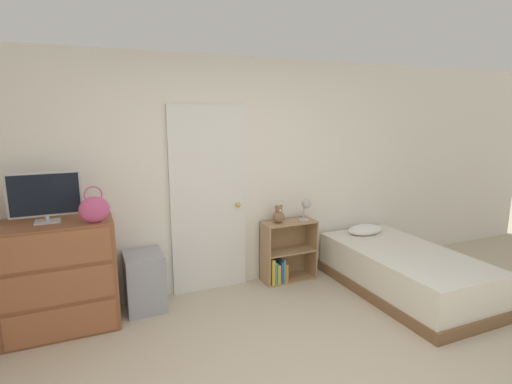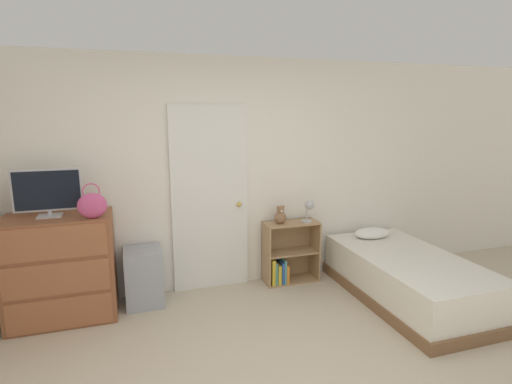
{
  "view_description": "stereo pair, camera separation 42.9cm",
  "coord_description": "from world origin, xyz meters",
  "px_view_note": "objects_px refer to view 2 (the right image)",
  "views": [
    {
      "loc": [
        -1.3,
        -1.89,
        1.97
      ],
      "look_at": [
        0.39,
        1.97,
        1.12
      ],
      "focal_mm": 28.0,
      "sensor_mm": 36.0,
      "label": 1
    },
    {
      "loc": [
        -0.9,
        -2.04,
        1.97
      ],
      "look_at": [
        0.39,
        1.97,
        1.12
      ],
      "focal_mm": 28.0,
      "sensor_mm": 36.0,
      "label": 2
    }
  ],
  "objects_px": {
    "dresser": "(61,268)",
    "desk_lamp": "(309,207)",
    "handbag": "(92,205)",
    "storage_bin": "(144,277)",
    "tv": "(48,192)",
    "bed": "(407,277)",
    "bookshelf": "(286,257)",
    "teddy_bear": "(280,216)"
  },
  "relations": [
    {
      "from": "teddy_bear",
      "to": "dresser",
      "type": "bearing_deg",
      "value": -176.7
    },
    {
      "from": "dresser",
      "to": "tv",
      "type": "relative_size",
      "value": 1.72
    },
    {
      "from": "desk_lamp",
      "to": "bed",
      "type": "relative_size",
      "value": 0.14
    },
    {
      "from": "tv",
      "to": "handbag",
      "type": "xyz_separation_m",
      "value": [
        0.38,
        -0.18,
        -0.11
      ]
    },
    {
      "from": "storage_bin",
      "to": "bookshelf",
      "type": "bearing_deg",
      "value": 2.38
    },
    {
      "from": "bookshelf",
      "to": "tv",
      "type": "bearing_deg",
      "value": -177.04
    },
    {
      "from": "dresser",
      "to": "teddy_bear",
      "type": "distance_m",
      "value": 2.3
    },
    {
      "from": "handbag",
      "to": "bed",
      "type": "xyz_separation_m",
      "value": [
        3.09,
        -0.5,
        -0.9
      ]
    },
    {
      "from": "dresser",
      "to": "handbag",
      "type": "xyz_separation_m",
      "value": [
        0.33,
        -0.17,
        0.63
      ]
    },
    {
      "from": "storage_bin",
      "to": "tv",
      "type": "bearing_deg",
      "value": -175.87
    },
    {
      "from": "bookshelf",
      "to": "bed",
      "type": "bearing_deg",
      "value": -37.29
    },
    {
      "from": "tv",
      "to": "handbag",
      "type": "distance_m",
      "value": 0.44
    },
    {
      "from": "handbag",
      "to": "teddy_bear",
      "type": "height_order",
      "value": "handbag"
    },
    {
      "from": "handbag",
      "to": "bookshelf",
      "type": "xyz_separation_m",
      "value": [
        2.03,
        0.31,
        -0.85
      ]
    },
    {
      "from": "bookshelf",
      "to": "teddy_bear",
      "type": "distance_m",
      "value": 0.52
    },
    {
      "from": "tv",
      "to": "bookshelf",
      "type": "height_order",
      "value": "tv"
    },
    {
      "from": "dresser",
      "to": "handbag",
      "type": "distance_m",
      "value": 0.73
    },
    {
      "from": "dresser",
      "to": "handbag",
      "type": "bearing_deg",
      "value": -27.15
    },
    {
      "from": "dresser",
      "to": "tv",
      "type": "height_order",
      "value": "tv"
    },
    {
      "from": "dresser",
      "to": "tv",
      "type": "bearing_deg",
      "value": 164.62
    },
    {
      "from": "tv",
      "to": "desk_lamp",
      "type": "height_order",
      "value": "tv"
    },
    {
      "from": "storage_bin",
      "to": "teddy_bear",
      "type": "xyz_separation_m",
      "value": [
        1.53,
        0.06,
        0.51
      ]
    },
    {
      "from": "dresser",
      "to": "desk_lamp",
      "type": "bearing_deg",
      "value": 1.94
    },
    {
      "from": "tv",
      "to": "bed",
      "type": "xyz_separation_m",
      "value": [
        3.47,
        -0.68,
        -1.01
      ]
    },
    {
      "from": "bookshelf",
      "to": "bed",
      "type": "distance_m",
      "value": 1.33
    },
    {
      "from": "storage_bin",
      "to": "bed",
      "type": "distance_m",
      "value": 2.77
    },
    {
      "from": "storage_bin",
      "to": "teddy_bear",
      "type": "relative_size",
      "value": 2.8
    },
    {
      "from": "bookshelf",
      "to": "desk_lamp",
      "type": "height_order",
      "value": "desk_lamp"
    },
    {
      "from": "tv",
      "to": "bed",
      "type": "height_order",
      "value": "tv"
    },
    {
      "from": "tv",
      "to": "bookshelf",
      "type": "distance_m",
      "value": 2.6
    },
    {
      "from": "bed",
      "to": "teddy_bear",
      "type": "bearing_deg",
      "value": 145.1
    },
    {
      "from": "handbag",
      "to": "storage_bin",
      "type": "relative_size",
      "value": 0.56
    },
    {
      "from": "storage_bin",
      "to": "bed",
      "type": "xyz_separation_m",
      "value": [
        2.67,
        -0.74,
        -0.05
      ]
    },
    {
      "from": "storage_bin",
      "to": "bookshelf",
      "type": "distance_m",
      "value": 1.62
    },
    {
      "from": "handbag",
      "to": "bookshelf",
      "type": "bearing_deg",
      "value": 8.67
    },
    {
      "from": "handbag",
      "to": "desk_lamp",
      "type": "height_order",
      "value": "handbag"
    },
    {
      "from": "storage_bin",
      "to": "desk_lamp",
      "type": "distance_m",
      "value": 1.96
    },
    {
      "from": "handbag",
      "to": "teddy_bear",
      "type": "distance_m",
      "value": 2.0
    },
    {
      "from": "dresser",
      "to": "bed",
      "type": "bearing_deg",
      "value": -11.02
    },
    {
      "from": "handbag",
      "to": "desk_lamp",
      "type": "distance_m",
      "value": 2.31
    },
    {
      "from": "storage_bin",
      "to": "bed",
      "type": "relative_size",
      "value": 0.31
    },
    {
      "from": "dresser",
      "to": "tv",
      "type": "distance_m",
      "value": 0.74
    }
  ]
}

